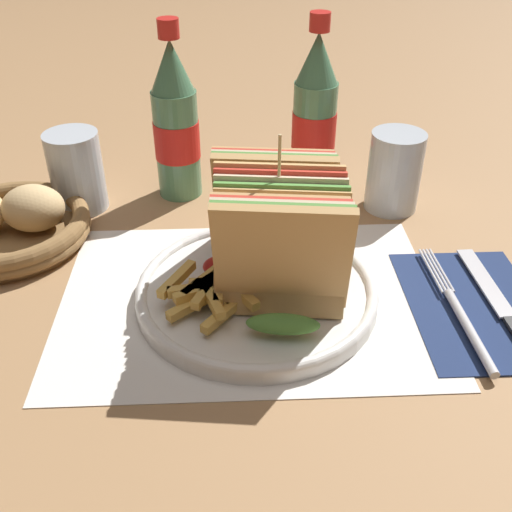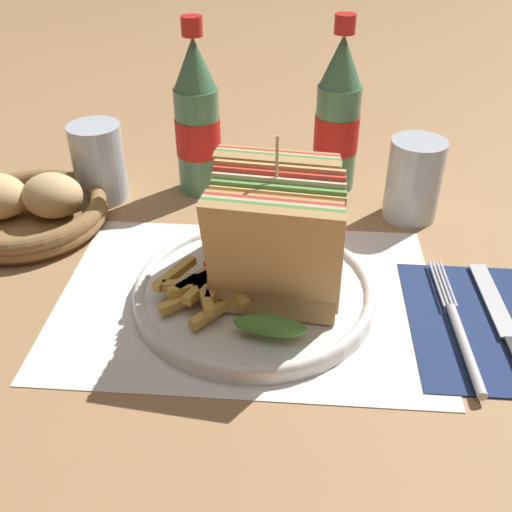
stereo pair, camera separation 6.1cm
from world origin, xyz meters
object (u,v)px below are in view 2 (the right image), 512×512
knife (505,326)px  glass_near (413,184)px  plate_main (255,291)px  fork (460,333)px  coke_bottle_far (338,118)px  club_sandwich (275,233)px  bread_basket (27,210)px  coke_bottle_near (197,121)px  glass_far (100,167)px

knife → glass_near: size_ratio=1.96×
knife → plate_main: bearing=170.8°
plate_main → fork: bearing=-13.6°
plate_main → coke_bottle_far: bearing=71.4°
club_sandwich → fork: 0.20m
glass_near → bread_basket: bearing=-172.7°
coke_bottle_far → glass_near: size_ratio=2.22×
glass_near → fork: bearing=-85.8°
coke_bottle_near → bread_basket: size_ratio=1.18×
knife → glass_far: bearing=151.3°
knife → coke_bottle_far: 0.34m
fork → knife: bearing=18.1°
coke_bottle_far → glass_far: (-0.31, -0.06, -0.05)m
club_sandwich → coke_bottle_near: coke_bottle_near is taller
fork → glass_near: 0.24m
bread_basket → coke_bottle_far: bearing=19.8°
knife → coke_bottle_far: size_ratio=0.88×
coke_bottle_near → plate_main: bearing=-68.7°
glass_near → coke_bottle_far: bearing=141.0°
knife → coke_bottle_far: (-0.16, 0.29, 0.09)m
glass_far → knife: bearing=-26.8°
plate_main → club_sandwich: 0.07m
fork → glass_far: (-0.42, 0.25, 0.04)m
glass_near → plate_main: bearing=-134.5°
plate_main → glass_near: bearing=45.5°
fork → bread_basket: size_ratio=1.03×
coke_bottle_far → club_sandwich: bearing=-104.9°
fork → glass_far: size_ratio=1.95×
club_sandwich → plate_main: bearing=-166.0°
club_sandwich → fork: club_sandwich is taller
glass_far → coke_bottle_far: bearing=10.8°
fork → coke_bottle_far: (-0.11, 0.31, 0.09)m
knife → glass_near: (-0.06, 0.22, 0.04)m
glass_far → glass_near: bearing=-2.6°
club_sandwich → coke_bottle_far: bearing=75.1°
knife → club_sandwich: bearing=169.0°
club_sandwich → bread_basket: 0.34m
knife → coke_bottle_far: coke_bottle_far is taller
fork → coke_bottle_far: coke_bottle_far is taller
fork → glass_near: (-0.02, 0.23, 0.04)m
coke_bottle_near → glass_near: coke_bottle_near is taller
coke_bottle_far → glass_far: bearing=-169.2°
club_sandwich → coke_bottle_far: 0.27m
fork → coke_bottle_near: 0.42m
coke_bottle_near → club_sandwich: bearing=-64.2°
club_sandwich → coke_bottle_far: (0.07, 0.26, 0.02)m
plate_main → club_sandwich: size_ratio=1.25×
plate_main → coke_bottle_near: (-0.09, 0.24, 0.09)m
fork → knife: size_ratio=0.99×
knife → coke_bottle_far: bearing=116.3°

